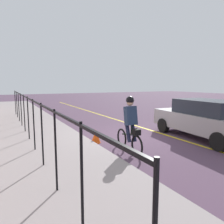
% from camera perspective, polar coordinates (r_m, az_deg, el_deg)
% --- Properties ---
extents(ground_plane, '(80.00, 80.00, 0.00)m').
position_cam_1_polar(ground_plane, '(8.96, 4.52, -6.69)').
color(ground_plane, '#4E374B').
extents(lane_line_centre, '(36.00, 0.12, 0.01)m').
position_cam_1_polar(lane_line_centre, '(9.89, 12.41, -5.46)').
color(lane_line_centre, yellow).
rests_on(lane_line_centre, ground).
extents(sidewalk, '(40.00, 3.20, 0.15)m').
position_cam_1_polar(sidewalk, '(7.73, -17.53, -8.79)').
color(sidewalk, gray).
rests_on(sidewalk, ground).
extents(iron_fence, '(14.63, 0.04, 1.60)m').
position_cam_1_polar(iron_fence, '(8.42, -21.79, 0.78)').
color(iron_fence, black).
rests_on(iron_fence, sidewalk).
extents(cyclist_lead, '(1.71, 0.38, 1.83)m').
position_cam_1_polar(cyclist_lead, '(6.83, 4.93, -3.40)').
color(cyclist_lead, black).
rests_on(cyclist_lead, ground).
extents(patrol_sedan, '(4.54, 2.22, 1.58)m').
position_cam_1_polar(patrol_sedan, '(9.33, 23.73, -1.58)').
color(patrol_sedan, gray).
rests_on(patrol_sedan, ground).
extents(traffic_cone_near, '(0.36, 0.36, 0.52)m').
position_cam_1_polar(traffic_cone_near, '(8.01, -4.38, -6.51)').
color(traffic_cone_near, '#EE5112').
rests_on(traffic_cone_near, ground).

